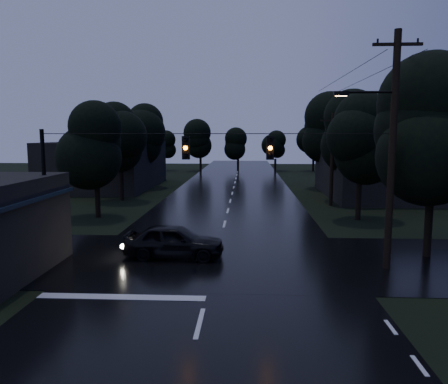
{
  "coord_description": "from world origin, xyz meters",
  "views": [
    {
      "loc": [
        1.41,
        -7.67,
        5.75
      ],
      "look_at": [
        0.31,
        13.51,
        2.97
      ],
      "focal_mm": 35.0,
      "sensor_mm": 36.0,
      "label": 1
    }
  ],
  "objects": [
    {
      "name": "main_road",
      "position": [
        0.0,
        30.0,
        0.0
      ],
      "size": [
        12.0,
        120.0,
        0.02
      ],
      "primitive_type": "cube",
      "color": "black",
      "rests_on": "ground"
    },
    {
      "name": "cross_street",
      "position": [
        0.0,
        12.0,
        0.0
      ],
      "size": [
        60.0,
        9.0,
        0.02
      ],
      "primitive_type": "cube",
      "color": "black",
      "rests_on": "ground"
    },
    {
      "name": "building_far_right",
      "position": [
        14.0,
        34.0,
        2.2
      ],
      "size": [
        10.0,
        14.0,
        4.4
      ],
      "primitive_type": "cube",
      "color": "black",
      "rests_on": "ground"
    },
    {
      "name": "building_far_left",
      "position": [
        -14.0,
        40.0,
        2.5
      ],
      "size": [
        10.0,
        16.0,
        5.0
      ],
      "primitive_type": "cube",
      "color": "black",
      "rests_on": "ground"
    },
    {
      "name": "utility_pole_main",
      "position": [
        7.41,
        11.0,
        5.26
      ],
      "size": [
        3.5,
        0.3,
        10.0
      ],
      "color": "black",
      "rests_on": "ground"
    },
    {
      "name": "utility_pole_far",
      "position": [
        8.3,
        28.0,
        3.88
      ],
      "size": [
        2.0,
        0.3,
        7.5
      ],
      "color": "black",
      "rests_on": "ground"
    },
    {
      "name": "anchor_pole_left",
      "position": [
        -7.5,
        11.0,
        3.0
      ],
      "size": [
        0.18,
        0.18,
        6.0
      ],
      "primitive_type": "cylinder",
      "color": "black",
      "rests_on": "ground"
    },
    {
      "name": "span_signals",
      "position": [
        0.56,
        10.99,
        5.24
      ],
      "size": [
        15.0,
        0.37,
        1.12
      ],
      "color": "black",
      "rests_on": "ground"
    },
    {
      "name": "tree_corner_near",
      "position": [
        10.0,
        13.0,
        5.99
      ],
      "size": [
        4.48,
        4.48,
        9.44
      ],
      "color": "black",
      "rests_on": "ground"
    },
    {
      "name": "tree_left_a",
      "position": [
        -9.0,
        22.0,
        5.24
      ],
      "size": [
        3.92,
        3.92,
        8.26
      ],
      "color": "black",
      "rests_on": "ground"
    },
    {
      "name": "tree_left_b",
      "position": [
        -9.6,
        30.0,
        5.62
      ],
      "size": [
        4.2,
        4.2,
        8.85
      ],
      "color": "black",
      "rests_on": "ground"
    },
    {
      "name": "tree_left_c",
      "position": [
        -10.2,
        40.0,
        5.99
      ],
      "size": [
        4.48,
        4.48,
        9.44
      ],
      "color": "black",
      "rests_on": "ground"
    },
    {
      "name": "tree_right_a",
      "position": [
        9.0,
        22.0,
        5.62
      ],
      "size": [
        4.2,
        4.2,
        8.85
      ],
      "color": "black",
      "rests_on": "ground"
    },
    {
      "name": "tree_right_b",
      "position": [
        9.6,
        30.0,
        5.99
      ],
      "size": [
        4.48,
        4.48,
        9.44
      ],
      "color": "black",
      "rests_on": "ground"
    },
    {
      "name": "tree_right_c",
      "position": [
        10.2,
        40.0,
        6.37
      ],
      "size": [
        4.76,
        4.76,
        10.03
      ],
      "color": "black",
      "rests_on": "ground"
    },
    {
      "name": "car",
      "position": [
        -1.97,
        12.2,
        0.8
      ],
      "size": [
        4.75,
        2.09,
        1.59
      ],
      "primitive_type": "imported",
      "rotation": [
        0.0,
        0.0,
        1.53
      ],
      "color": "black",
      "rests_on": "ground"
    }
  ]
}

